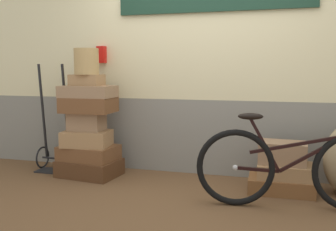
{
  "coord_description": "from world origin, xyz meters",
  "views": [
    {
      "loc": [
        0.81,
        -3.51,
        1.22
      ],
      "look_at": [
        -0.27,
        0.25,
        0.74
      ],
      "focal_mm": 40.41,
      "sensor_mm": 36.0,
      "label": 1
    }
  ],
  "objects": [
    {
      "name": "suitcase_9",
      "position": [
        0.9,
        0.36,
        0.39
      ],
      "size": [
        0.48,
        0.35,
        0.22
      ],
      "primitive_type": "cube",
      "rotation": [
        0.0,
        0.0,
        -0.09
      ],
      "color": "#937051",
      "rests_on": "suitcase_8"
    },
    {
      "name": "suitcase_4",
      "position": [
        -1.24,
        0.35,
        0.82
      ],
      "size": [
        0.58,
        0.41,
        0.17
      ],
      "primitive_type": "cube",
      "rotation": [
        0.0,
        0.0,
        0.01
      ],
      "color": "brown",
      "rests_on": "suitcase_3"
    },
    {
      "name": "suitcase_6",
      "position": [
        -1.27,
        0.38,
        1.1
      ],
      "size": [
        0.36,
        0.25,
        0.13
      ],
      "primitive_type": "cube",
      "rotation": [
        0.0,
        0.0,
        -0.02
      ],
      "color": "#9E754C",
      "rests_on": "suitcase_5"
    },
    {
      "name": "suitcase_7",
      "position": [
        0.88,
        0.33,
        0.07
      ],
      "size": [
        0.64,
        0.42,
        0.15
      ],
      "primitive_type": "cube",
      "rotation": [
        0.0,
        0.0,
        0.02
      ],
      "color": "brown",
      "rests_on": "ground"
    },
    {
      "name": "luggage_trolley",
      "position": [
        -1.76,
        0.45,
        0.31
      ],
      "size": [
        0.4,
        0.36,
        1.28
      ],
      "color": "black",
      "rests_on": "ground"
    },
    {
      "name": "ground",
      "position": [
        0.0,
        0.0,
        -0.03
      ],
      "size": [
        9.18,
        5.2,
        0.06
      ],
      "primitive_type": "cube",
      "color": "brown"
    },
    {
      "name": "station_building",
      "position": [
        0.01,
        0.85,
        1.26
      ],
      "size": [
        7.18,
        0.74,
        2.51
      ],
      "color": "gray",
      "rests_on": "ground"
    },
    {
      "name": "bicycle",
      "position": [
        0.97,
        -0.12,
        0.37
      ],
      "size": [
        1.69,
        0.46,
        0.89
      ],
      "color": "black",
      "rests_on": "ground"
    },
    {
      "name": "suitcase_3",
      "position": [
        -1.27,
        0.34,
        0.63
      ],
      "size": [
        0.39,
        0.26,
        0.21
      ],
      "primitive_type": "cube",
      "rotation": [
        0.0,
        0.0,
        0.01
      ],
      "color": "#937051",
      "rests_on": "suitcase_2"
    },
    {
      "name": "suitcase_5",
      "position": [
        -1.24,
        0.34,
        0.97
      ],
      "size": [
        0.59,
        0.39,
        0.13
      ],
      "primitive_type": "cube",
      "rotation": [
        0.0,
        0.0,
        0.01
      ],
      "color": "#937051",
      "rests_on": "suitcase_4"
    },
    {
      "name": "suitcase_1",
      "position": [
        -1.25,
        0.35,
        0.27
      ],
      "size": [
        0.66,
        0.49,
        0.16
      ],
      "primitive_type": "cube",
      "rotation": [
        0.0,
        0.0,
        -0.09
      ],
      "color": "brown",
      "rests_on": "suitcase_0"
    },
    {
      "name": "suitcase_0",
      "position": [
        -1.23,
        0.33,
        0.09
      ],
      "size": [
        0.71,
        0.55,
        0.19
      ],
      "primitive_type": "cube",
      "rotation": [
        0.0,
        0.0,
        -0.11
      ],
      "color": "#4C2D19",
      "rests_on": "ground"
    },
    {
      "name": "suitcase_8",
      "position": [
        0.92,
        0.34,
        0.22
      ],
      "size": [
        0.54,
        0.38,
        0.14
      ],
      "primitive_type": "cube",
      "rotation": [
        0.0,
        0.0,
        0.01
      ],
      "color": "#9E754C",
      "rests_on": "suitcase_7"
    },
    {
      "name": "suitcase_2",
      "position": [
        -1.26,
        0.32,
        0.43
      ],
      "size": [
        0.56,
        0.43,
        0.18
      ],
      "primitive_type": "cube",
      "rotation": [
        0.0,
        0.0,
        0.11
      ],
      "color": "#9E754C",
      "rests_on": "suitcase_1"
    },
    {
      "name": "wicker_basket",
      "position": [
        -1.25,
        0.35,
        1.31
      ],
      "size": [
        0.27,
        0.27,
        0.29
      ],
      "primitive_type": "cylinder",
      "color": "tan",
      "rests_on": "suitcase_6"
    }
  ]
}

